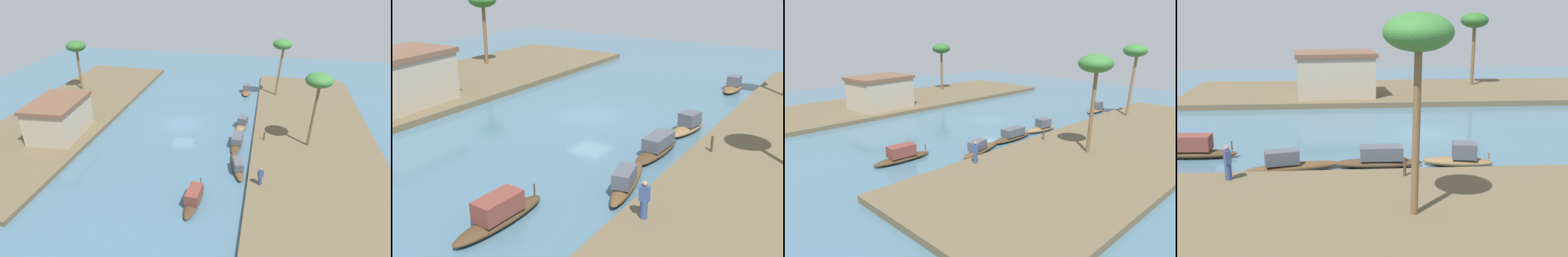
# 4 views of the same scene
# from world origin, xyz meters

# --- Properties ---
(river_water) EXTENTS (67.23, 67.23, 0.00)m
(river_water) POSITION_xyz_m (0.00, 0.00, 0.00)
(river_water) COLOR #476B7F
(river_water) RESTS_ON ground
(riverbank_right) EXTENTS (38.40, 12.33, 0.43)m
(riverbank_right) POSITION_xyz_m (0.00, 14.41, 0.22)
(riverbank_right) COLOR brown
(riverbank_right) RESTS_ON ground
(sampan_foreground) EXTENTS (3.71, 1.66, 1.24)m
(sampan_foreground) POSITION_xyz_m (0.45, -6.80, 0.45)
(sampan_foreground) COLOR brown
(sampan_foreground) RESTS_ON river_water
(sampan_upstream_small) EXTENTS (4.96, 2.00, 1.15)m
(sampan_upstream_small) POSITION_xyz_m (-8.21, -7.15, 0.41)
(sampan_upstream_small) COLOR brown
(sampan_upstream_small) RESTS_ON river_water
(sampan_downstream_large) EXTENTS (3.55, 1.28, 1.21)m
(sampan_downstream_large) POSITION_xyz_m (11.90, -6.36, 0.41)
(sampan_downstream_large) COLOR brown
(sampan_downstream_large) RESTS_ON river_water
(sampan_with_tall_canopy) EXTENTS (4.76, 1.27, 1.27)m
(sampan_with_tall_canopy) POSITION_xyz_m (-13.65, -4.35, 0.49)
(sampan_with_tall_canopy) COLOR #47331E
(sampan_with_tall_canopy) RESTS_ON river_water
(sampan_with_red_awning) EXTENTS (4.59, 1.20, 1.10)m
(sampan_with_red_awning) POSITION_xyz_m (-3.70, -6.66, 0.43)
(sampan_with_red_awning) COLOR #47331E
(sampan_with_red_awning) RESTS_ON river_water
(person_on_near_bank) EXTENTS (0.42, 0.50, 1.59)m
(person_on_near_bank) POSITION_xyz_m (-10.77, -9.26, 1.19)
(person_on_near_bank) COLOR #33477A
(person_on_near_bank) RESTS_ON riverbank_left
(mooring_post) EXTENTS (0.14, 0.14, 0.88)m
(mooring_post) POSITION_xyz_m (-2.76, -9.35, 0.87)
(mooring_post) COLOR #4C3823
(mooring_post) RESTS_ON riverbank_left
(palm_tree_right_tall) EXTENTS (2.63, 2.63, 6.90)m
(palm_tree_right_tall) POSITION_xyz_m (7.39, 16.86, 6.42)
(palm_tree_right_tall) COLOR brown
(palm_tree_right_tall) RESTS_ON riverbank_right
(riverside_building) EXTENTS (7.14, 5.28, 3.75)m
(riverside_building) POSITION_xyz_m (-5.93, 11.86, 2.33)
(riverside_building) COLOR tan
(riverside_building) RESTS_ON riverbank_right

